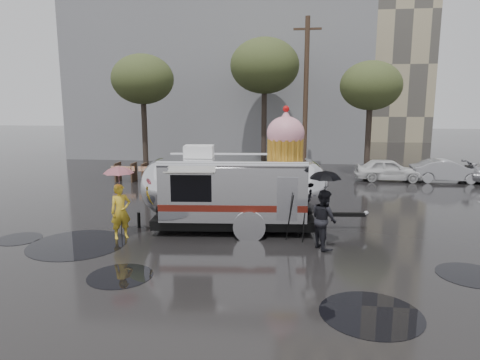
# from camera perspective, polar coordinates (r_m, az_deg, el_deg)

# --- Properties ---
(ground) EXTENTS (120.00, 120.00, 0.00)m
(ground) POSITION_cam_1_polar(r_m,az_deg,el_deg) (12.61, -2.17, -9.22)
(ground) COLOR black
(ground) RESTS_ON ground
(puddles) EXTENTS (14.44, 5.76, 0.01)m
(puddles) POSITION_cam_1_polar(r_m,az_deg,el_deg) (11.72, -8.61, -10.86)
(puddles) COLOR black
(puddles) RESTS_ON ground
(grey_building) EXTENTS (22.00, 12.00, 13.00)m
(grey_building) POSITION_cam_1_polar(r_m,az_deg,el_deg) (36.28, -2.11, 13.99)
(grey_building) COLOR slate
(grey_building) RESTS_ON ground
(utility_pole) EXTENTS (1.60, 0.28, 9.00)m
(utility_pole) POSITION_cam_1_polar(r_m,az_deg,el_deg) (25.71, 8.76, 11.16)
(utility_pole) COLOR #473323
(utility_pole) RESTS_ON ground
(tree_left) EXTENTS (3.64, 3.64, 6.95)m
(tree_left) POSITION_cam_1_polar(r_m,az_deg,el_deg) (26.33, -12.86, 12.89)
(tree_left) COLOR #382D26
(tree_left) RESTS_ON ground
(tree_mid) EXTENTS (4.20, 4.20, 8.03)m
(tree_mid) POSITION_cam_1_polar(r_m,az_deg,el_deg) (26.86, 3.29, 14.90)
(tree_mid) COLOR #382D26
(tree_mid) RESTS_ON ground
(tree_right) EXTENTS (3.36, 3.36, 6.42)m
(tree_right) POSITION_cam_1_polar(r_m,az_deg,el_deg) (25.03, 17.04, 11.85)
(tree_right) COLOR #382D26
(tree_right) RESTS_ON ground
(barricade_row) EXTENTS (4.30, 0.80, 1.00)m
(barricade_row) POSITION_cam_1_polar(r_m,az_deg,el_deg) (23.25, -11.59, 1.02)
(barricade_row) COLOR #473323
(barricade_row) RESTS_ON ground
(airstream_trailer) EXTENTS (7.76, 3.41, 4.19)m
(airstream_trailer) POSITION_cam_1_polar(r_m,az_deg,el_deg) (14.20, -0.41, -0.81)
(airstream_trailer) COLOR silver
(airstream_trailer) RESTS_ON ground
(person_left) EXTENTS (0.74, 0.71, 1.72)m
(person_left) POSITION_cam_1_polar(r_m,az_deg,el_deg) (13.86, -15.62, -4.06)
(person_left) COLOR gold
(person_left) RESTS_ON ground
(umbrella_pink) EXTENTS (1.12, 1.12, 2.31)m
(umbrella_pink) POSITION_cam_1_polar(r_m,az_deg,el_deg) (13.64, -15.84, 0.30)
(umbrella_pink) COLOR pink
(umbrella_pink) RESTS_ON ground
(person_right) EXTENTS (0.79, 0.96, 1.75)m
(person_right) POSITION_cam_1_polar(r_m,az_deg,el_deg) (12.69, 11.12, -5.15)
(person_right) COLOR black
(person_right) RESTS_ON ground
(umbrella_black) EXTENTS (1.14, 1.14, 2.33)m
(umbrella_black) POSITION_cam_1_polar(r_m,az_deg,el_deg) (12.45, 11.29, -0.42)
(umbrella_black) COLOR black
(umbrella_black) RESTS_ON ground
(tripod) EXTENTS (0.63, 0.62, 1.56)m
(tripod) POSITION_cam_1_polar(r_m,az_deg,el_deg) (13.27, 7.51, -4.08)
(tripod) COLOR black
(tripod) RESTS_ON ground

